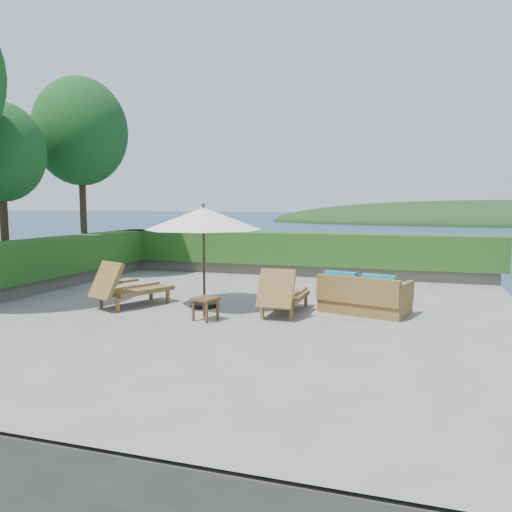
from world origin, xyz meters
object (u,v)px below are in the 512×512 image
(patio_umbrella, at_px, (203,220))
(side_table, at_px, (205,302))
(lounge_left, at_px, (129,287))
(lounge_right, at_px, (283,294))
(wicker_loveseat, at_px, (363,297))

(patio_umbrella, bearing_deg, side_table, -65.58)
(side_table, bearing_deg, lounge_left, 161.46)
(lounge_left, distance_m, lounge_right, 3.45)
(lounge_left, xyz_separation_m, wicker_loveseat, (5.01, 0.86, -0.09))
(patio_umbrella, xyz_separation_m, side_table, (0.54, -1.19, -1.55))
(lounge_left, relative_size, lounge_right, 1.12)
(side_table, distance_m, wicker_loveseat, 3.27)
(patio_umbrella, relative_size, wicker_loveseat, 1.71)
(lounge_right, bearing_deg, patio_umbrella, 175.05)
(patio_umbrella, height_order, lounge_right, patio_umbrella)
(lounge_left, relative_size, wicker_loveseat, 0.99)
(lounge_right, relative_size, side_table, 3.26)
(patio_umbrella, xyz_separation_m, wicker_loveseat, (3.40, 0.39, -1.58))
(lounge_left, distance_m, wicker_loveseat, 5.08)
(lounge_right, xyz_separation_m, side_table, (-1.30, -1.01, -0.04))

